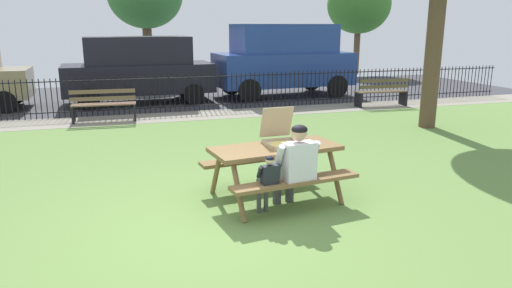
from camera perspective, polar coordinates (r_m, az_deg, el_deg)
name	(u,v)px	position (r m, az deg, el deg)	size (l,w,h in m)	color
ground	(186,179)	(7.71, -8.52, -4.22)	(28.00, 12.14, 0.02)	olive
cobblestone_walkway	(155,118)	(12.88, -12.20, 3.13)	(28.00, 1.40, 0.01)	gray
street_asphalt	(144,96)	(16.97, -13.49, 5.69)	(28.00, 6.92, 0.01)	#38383D
picnic_table_foreground	(275,158)	(6.58, 2.38, -1.77)	(1.98, 1.70, 0.79)	brown
pizza_box_open	(281,138)	(6.63, 3.07, 0.78)	(0.50, 0.58, 0.52)	tan
pizza_slice_on_table	(303,140)	(6.89, 5.80, 0.46)	(0.21, 0.29, 0.02)	#F2CA4A
adult_at_table	(295,163)	(6.16, 4.82, -2.36)	(0.63, 0.63, 1.19)	#464646
child_at_table	(267,179)	(5.99, 1.41, -4.32)	(0.33, 0.32, 0.83)	#4C4C4C
iron_fence_streetside	(152,94)	(13.48, -12.59, 5.95)	(23.59, 0.03, 1.06)	black
park_bench_center	(104,106)	(12.63, -18.07, 4.47)	(1.62, 0.54, 0.85)	brown
park_bench_right	(382,93)	(14.88, 15.08, 6.07)	(1.62, 0.55, 0.85)	brown
parked_car_left	(139,68)	(15.43, -14.11, 8.95)	(4.66, 2.08, 2.08)	black
parked_car_center	(284,58)	(16.42, 3.41, 10.38)	(4.80, 2.29, 2.46)	navy
far_tree_center	(359,5)	(24.65, 12.45, 16.24)	(3.13, 3.13, 4.82)	brown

